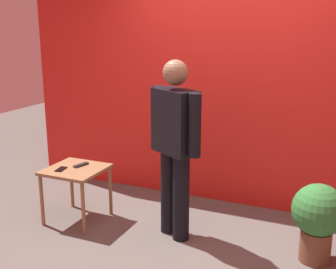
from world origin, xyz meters
The scene contains 7 objects.
ground_plane centered at (0.00, 0.00, 0.00)m, with size 12.00×12.00×0.00m, color #59544F.
back_wall_red centered at (0.00, 1.42, 1.33)m, with size 4.99×0.12×2.67m, color red.
standing_person centered at (-0.23, 0.40, 0.93)m, with size 0.62×0.42×1.66m.
side_table centered at (-1.27, 0.29, 0.48)m, with size 0.55×0.55×0.56m.
cell_phone centered at (-1.37, 0.20, 0.56)m, with size 0.07×0.14×0.01m, color black.
tv_remote centered at (-1.26, 0.38, 0.57)m, with size 0.04×0.17×0.02m, color black.
potted_plant centered at (1.04, 0.45, 0.41)m, with size 0.44×0.44×0.69m.
Camera 1 is at (1.24, -3.08, 1.97)m, focal length 46.31 mm.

